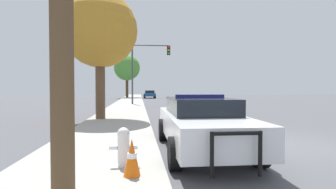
{
  "coord_description": "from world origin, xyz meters",
  "views": [
    {
      "loc": [
        -4.1,
        -7.1,
        1.65
      ],
      "look_at": [
        -1.91,
        12.36,
        1.16
      ],
      "focal_mm": 28.0,
      "sensor_mm": 36.0,
      "label": 1
    }
  ],
  "objects_px": {
    "traffic_cone": "(132,157)",
    "tree_sidewalk_near": "(100,31)",
    "traffic_light": "(147,62)",
    "car_background_distant": "(150,94)",
    "tree_sidewalk_far": "(127,68)",
    "police_car": "(201,122)",
    "fire_hydrant": "(124,145)"
  },
  "relations": [
    {
      "from": "tree_sidewalk_far",
      "to": "traffic_cone",
      "type": "xyz_separation_m",
      "value": [
        1.75,
        -38.34,
        -4.47
      ]
    },
    {
      "from": "fire_hydrant",
      "to": "tree_sidewalk_near",
      "type": "xyz_separation_m",
      "value": [
        -1.6,
        8.16,
        3.95
      ]
    },
    {
      "from": "police_car",
      "to": "traffic_cone",
      "type": "relative_size",
      "value": 7.74
    },
    {
      "from": "car_background_distant",
      "to": "traffic_cone",
      "type": "bearing_deg",
      "value": -93.12
    },
    {
      "from": "police_car",
      "to": "fire_hydrant",
      "type": "height_order",
      "value": "police_car"
    },
    {
      "from": "police_car",
      "to": "tree_sidewalk_far",
      "type": "relative_size",
      "value": 0.73
    },
    {
      "from": "traffic_light",
      "to": "car_background_distant",
      "type": "relative_size",
      "value": 1.45
    },
    {
      "from": "traffic_light",
      "to": "car_background_distant",
      "type": "distance_m",
      "value": 17.89
    },
    {
      "from": "tree_sidewalk_far",
      "to": "tree_sidewalk_near",
      "type": "bearing_deg",
      "value": -90.04
    },
    {
      "from": "police_car",
      "to": "traffic_cone",
      "type": "bearing_deg",
      "value": 52.07
    },
    {
      "from": "traffic_light",
      "to": "tree_sidewalk_near",
      "type": "distance_m",
      "value": 12.26
    },
    {
      "from": "traffic_cone",
      "to": "tree_sidewalk_near",
      "type": "bearing_deg",
      "value": 101.44
    },
    {
      "from": "fire_hydrant",
      "to": "tree_sidewalk_near",
      "type": "relative_size",
      "value": 0.12
    },
    {
      "from": "traffic_light",
      "to": "tree_sidewalk_far",
      "type": "height_order",
      "value": "tree_sidewalk_far"
    },
    {
      "from": "police_car",
      "to": "tree_sidewalk_near",
      "type": "relative_size",
      "value": 0.8
    },
    {
      "from": "fire_hydrant",
      "to": "traffic_light",
      "type": "distance_m",
      "value": 20.47
    },
    {
      "from": "police_car",
      "to": "tree_sidewalk_far",
      "type": "height_order",
      "value": "tree_sidewalk_far"
    },
    {
      "from": "fire_hydrant",
      "to": "traffic_light",
      "type": "relative_size",
      "value": 0.13
    },
    {
      "from": "tree_sidewalk_near",
      "to": "traffic_light",
      "type": "bearing_deg",
      "value": 77.39
    },
    {
      "from": "police_car",
      "to": "tree_sidewalk_far",
      "type": "bearing_deg",
      "value": -83.67
    },
    {
      "from": "car_background_distant",
      "to": "tree_sidewalk_near",
      "type": "relative_size",
      "value": 0.64
    },
    {
      "from": "car_background_distant",
      "to": "police_car",
      "type": "bearing_deg",
      "value": -90.52
    },
    {
      "from": "fire_hydrant",
      "to": "police_car",
      "type": "bearing_deg",
      "value": 39.28
    },
    {
      "from": "tree_sidewalk_far",
      "to": "tree_sidewalk_near",
      "type": "relative_size",
      "value": 1.11
    },
    {
      "from": "tree_sidewalk_near",
      "to": "police_car",
      "type": "bearing_deg",
      "value": -61.88
    },
    {
      "from": "traffic_light",
      "to": "tree_sidewalk_far",
      "type": "bearing_deg",
      "value": 98.57
    },
    {
      "from": "fire_hydrant",
      "to": "tree_sidewalk_far",
      "type": "relative_size",
      "value": 0.11
    },
    {
      "from": "tree_sidewalk_far",
      "to": "tree_sidewalk_near",
      "type": "height_order",
      "value": "tree_sidewalk_far"
    },
    {
      "from": "police_car",
      "to": "tree_sidewalk_near",
      "type": "xyz_separation_m",
      "value": [
        -3.52,
        6.59,
        3.73
      ]
    },
    {
      "from": "traffic_cone",
      "to": "tree_sidewalk_far",
      "type": "bearing_deg",
      "value": 92.62
    },
    {
      "from": "police_car",
      "to": "fire_hydrant",
      "type": "distance_m",
      "value": 2.5
    },
    {
      "from": "traffic_light",
      "to": "tree_sidewalk_far",
      "type": "relative_size",
      "value": 0.84
    }
  ]
}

